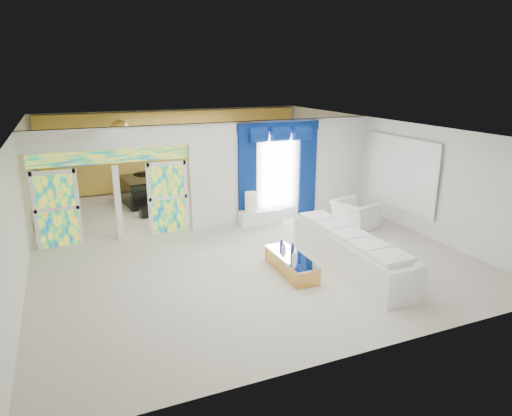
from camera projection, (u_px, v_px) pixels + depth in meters
name	position (u px, v px, depth m)	size (l,w,h in m)	color
floor	(229.00, 236.00, 12.58)	(12.00, 12.00, 0.00)	#B7AF9E
dividing_wall	(284.00, 170.00, 13.84)	(5.70, 0.18, 3.00)	white
dividing_header	(109.00, 138.00, 11.62)	(4.30, 0.18, 0.55)	white
stained_panel_left	(57.00, 209.00, 11.58)	(0.95, 0.04, 2.00)	#994C3F
stained_panel_right	(168.00, 198.00, 12.65)	(0.95, 0.04, 2.00)	#994C3F
stained_transom	(111.00, 157.00, 11.75)	(4.00, 0.05, 0.35)	#994C3F
window_pane	(278.00, 172.00, 13.67)	(1.00, 0.02, 2.30)	white
blue_drape_left	(247.00, 177.00, 13.28)	(0.55, 0.10, 2.80)	#04124B
blue_drape_right	(307.00, 172.00, 14.03)	(0.55, 0.10, 2.80)	#04124B
blue_pelmet	(279.00, 127.00, 13.25)	(2.60, 0.12, 0.25)	#04124B
wall_mirror	(402.00, 173.00, 13.10)	(0.04, 2.70, 1.90)	white
gold_curtains	(176.00, 150.00, 17.36)	(9.70, 0.12, 2.90)	gold
white_sofa	(350.00, 253.00, 10.43)	(0.84, 3.94, 0.75)	white
coffee_table	(291.00, 264.00, 10.24)	(0.57, 1.70, 0.38)	gold
console_table	(261.00, 217.00, 13.52)	(1.26, 0.40, 0.42)	white
table_lamp	(251.00, 202.00, 13.27)	(0.36, 0.36, 0.58)	white
armchair	(355.00, 214.00, 13.25)	(1.17, 1.02, 0.76)	white
grand_piano	(144.00, 190.00, 15.63)	(1.35, 1.76, 0.89)	black
piano_bench	(154.00, 211.00, 14.31)	(0.84, 0.33, 0.28)	black
tv_console	(55.00, 215.00, 13.17)	(0.52, 0.47, 0.76)	tan
chandelier	(120.00, 130.00, 13.96)	(0.60, 0.60, 0.60)	gold
decanters	(292.00, 254.00, 10.12)	(0.17, 1.22, 0.27)	white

